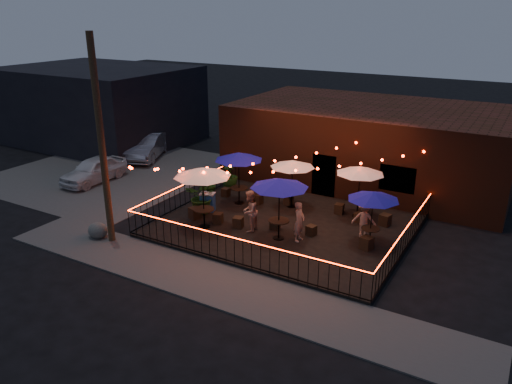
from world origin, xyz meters
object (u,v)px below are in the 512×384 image
Objects in this scene: boulder at (98,230)px; utility_pole at (102,144)px; cafe_table_4 at (373,196)px; cafe_table_5 at (360,171)px; cafe_table_2 at (279,184)px; cafe_table_3 at (293,164)px; cafe_table_1 at (239,157)px; cooler at (208,202)px; cafe_table_0 at (202,173)px.

utility_pole is at bearing 6.86° from boulder.
cafe_table_4 is 0.95× the size of cafe_table_5.
cafe_table_5 is 11.13m from boulder.
boulder is at bearing -152.51° from cafe_table_2.
cafe_table_3 is 2.90× the size of boulder.
cafe_table_1 is 1.13× the size of cafe_table_4.
cooler is (1.68, 4.22, -3.42)m from utility_pole.
cooler is (-0.89, 1.51, -1.93)m from cafe_table_0.
cafe_table_0 reaches higher than boulder.
cafe_table_4 reaches higher than cooler.
cafe_table_2 is 3.04× the size of boulder.
cafe_table_3 is at bearing 50.85° from boulder.
cafe_table_0 is 1.06× the size of cafe_table_1.
cafe_table_5 reaches higher than cafe_table_4.
boulder is (-9.73, -4.64, -1.79)m from cafe_table_4.
cafe_table_1 is 4.17m from cafe_table_2.
cafe_table_5 reaches higher than cooler.
utility_pole is 9.42× the size of cooler.
cafe_table_0 is at bearing 46.44° from utility_pole.
cafe_table_0 is 3.05× the size of cooler.
cafe_table_3 is 3.01m from cafe_table_5.
cafe_table_2 is at bearing 27.49° from boulder.
cafe_table_5 is (1.93, 3.72, -0.20)m from cafe_table_2.
cafe_table_1 reaches higher than boulder.
utility_pole is at bearing -133.56° from cafe_table_0.
cafe_table_5 is at bearing 39.89° from cafe_table_0.
cafe_table_4 is 7.54m from cooler.
cafe_table_0 reaches higher than cafe_table_5.
cafe_table_0 is 0.98× the size of cafe_table_2.
utility_pole is at bearing -125.81° from cafe_table_3.
cafe_table_5 is at bearing 62.58° from cafe_table_2.
cafe_table_2 is at bearing -29.76° from cooler.
cafe_table_5 is at bearing 40.19° from boulder.
utility_pole reaches higher than cafe_table_0.
utility_pole is 3.18× the size of cafe_table_3.
utility_pole reaches higher than cafe_table_5.
utility_pole is 3.50× the size of cafe_table_5.
boulder is at bearing -117.85° from cafe_table_1.
cafe_table_5 is (5.13, 4.29, -0.28)m from cafe_table_0.
utility_pole is at bearing -150.44° from cafe_table_2.
boulder is at bearing -139.35° from cafe_table_0.
cafe_table_2 is 3.11× the size of cooler.
cafe_table_5 is (5.30, 1.26, -0.15)m from cafe_table_1.
cafe_table_2 is 3.54m from cafe_table_4.
cafe_table_4 is at bearing 21.43° from cafe_table_2.
cafe_table_2 is 3.45m from cafe_table_3.
cooler is at bearing 166.97° from cafe_table_2.
cafe_table_4 reaches higher than boulder.
cafe_table_3 is at bearing 19.30° from cafe_table_1.
cafe_table_0 is at bearing 40.65° from boulder.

